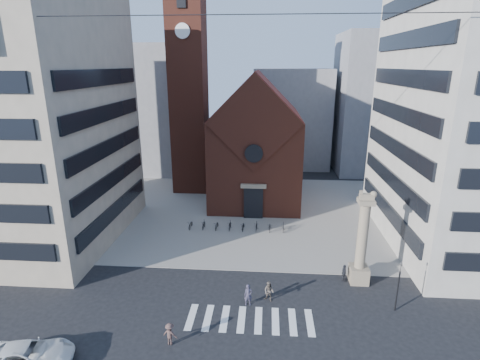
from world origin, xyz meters
name	(u,v)px	position (x,y,z in m)	size (l,w,h in m)	color
ground	(245,296)	(0.00, 0.00, 0.00)	(120.00, 120.00, 0.00)	black
piazza	(254,212)	(0.00, 19.00, 0.03)	(46.00, 30.00, 0.05)	gray
zebra_crossing	(250,320)	(0.55, -3.00, 0.01)	(10.20, 3.20, 0.01)	white
church	(256,144)	(0.00, 25.04, 7.98)	(12.00, 16.65, 18.00)	brown
campanile	(189,86)	(-10.00, 28.00, 15.74)	(5.50, 5.50, 31.20)	brown
building_left	(22,122)	(-24.00, 10.00, 13.00)	(18.00, 20.00, 26.00)	tan
bg_block_left	(149,109)	(-20.00, 40.00, 11.00)	(16.00, 14.00, 22.00)	gray
bg_block_mid	(291,118)	(6.00, 45.00, 9.00)	(14.00, 12.00, 18.00)	gray
bg_block_right	(383,104)	(22.00, 42.00, 12.00)	(16.00, 14.00, 24.00)	gray
lion_column	(361,247)	(10.01, 3.00, 3.46)	(1.63, 1.60, 8.68)	gray
traffic_light	(398,285)	(12.00, -1.00, 2.29)	(0.13, 0.16, 4.30)	black
white_car	(26,356)	(-13.58, -8.70, 0.81)	(2.67, 5.79, 1.61)	silver
pedestrian_0	(248,295)	(0.31, -1.11, 0.90)	(0.66, 0.43, 1.81)	#363246
pedestrian_1	(269,291)	(1.99, -0.45, 0.87)	(0.85, 0.66, 1.74)	#5A5048
pedestrian_2	(344,273)	(8.72, 3.00, 0.81)	(0.95, 0.40, 1.62)	#23242A
pedestrian_3	(170,334)	(-4.88, -5.99, 0.83)	(1.07, 0.61, 1.65)	#493431
scooter_0	(191,225)	(-7.30, 13.17, 0.51)	(0.61, 1.74, 0.91)	black
scooter_1	(204,225)	(-5.73, 13.17, 0.56)	(0.48, 1.68, 1.01)	black
scooter_2	(217,225)	(-4.16, 13.17, 0.51)	(0.61, 1.74, 0.91)	black
scooter_3	(230,225)	(-2.60, 13.17, 0.56)	(0.48, 1.68, 1.01)	black
scooter_4	(243,226)	(-1.03, 13.17, 0.51)	(0.61, 1.74, 0.91)	black
scooter_5	(257,226)	(0.53, 13.17, 0.56)	(0.48, 1.68, 1.01)	black
scooter_6	(270,227)	(2.10, 13.17, 0.51)	(0.61, 1.74, 0.91)	black
scooter_7	(283,227)	(3.67, 13.17, 0.56)	(0.48, 1.68, 1.01)	black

